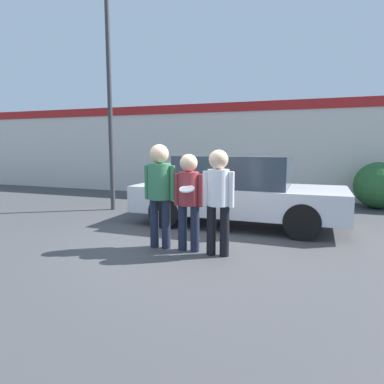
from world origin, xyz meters
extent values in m
plane|color=#3F3F42|center=(0.00, 0.00, 0.00)|extent=(56.00, 56.00, 0.00)
cube|color=silver|center=(0.00, 6.08, 1.59)|extent=(24.00, 0.18, 3.17)
cube|color=#B21E1E|center=(0.00, 5.97, 3.02)|extent=(24.00, 0.04, 0.30)
cylinder|color=#1E2338|center=(-0.48, -0.23, 0.43)|extent=(0.15, 0.15, 0.85)
cylinder|color=#1E2338|center=(-0.26, -0.23, 0.43)|extent=(0.15, 0.15, 0.85)
cylinder|color=#33724C|center=(-0.37, -0.23, 1.15)|extent=(0.39, 0.39, 0.60)
cylinder|color=#33724C|center=(-0.61, -0.23, 1.13)|extent=(0.09, 0.09, 0.58)
cylinder|color=#33724C|center=(-0.14, -0.23, 1.13)|extent=(0.09, 0.09, 0.58)
sphere|color=#DBB28E|center=(-0.37, -0.23, 1.61)|extent=(0.32, 0.32, 0.32)
cylinder|color=#1E2338|center=(0.04, -0.22, 0.39)|extent=(0.15, 0.15, 0.78)
cylinder|color=#1E2338|center=(0.26, -0.22, 0.39)|extent=(0.15, 0.15, 0.78)
cylinder|color=maroon|center=(0.15, -0.22, 1.05)|extent=(0.34, 0.34, 0.55)
cylinder|color=maroon|center=(-0.06, -0.22, 1.03)|extent=(0.09, 0.09, 0.53)
cylinder|color=maroon|center=(0.36, -0.22, 1.03)|extent=(0.09, 0.09, 0.53)
sphere|color=#DBB28E|center=(0.15, -0.22, 1.47)|extent=(0.29, 0.29, 0.29)
cylinder|color=white|center=(0.21, -0.46, 1.08)|extent=(0.24, 0.24, 0.10)
cylinder|color=black|center=(0.56, -0.28, 0.41)|extent=(0.15, 0.15, 0.81)
cylinder|color=black|center=(0.78, -0.28, 0.41)|extent=(0.15, 0.15, 0.81)
cylinder|color=silver|center=(0.67, -0.28, 1.10)|extent=(0.34, 0.34, 0.57)
cylinder|color=silver|center=(0.46, -0.28, 1.08)|extent=(0.09, 0.09, 0.56)
cylinder|color=silver|center=(0.88, -0.28, 1.08)|extent=(0.09, 0.09, 0.56)
sphere|color=#DBB28E|center=(0.67, -0.28, 1.54)|extent=(0.30, 0.30, 0.30)
cube|color=silver|center=(0.50, 1.92, 0.58)|extent=(4.52, 1.78, 0.58)
cube|color=#28333D|center=(0.41, 1.92, 1.20)|extent=(2.35, 1.53, 0.66)
cylinder|color=black|center=(1.90, 2.71, 0.35)|extent=(0.69, 0.22, 0.69)
cylinder|color=black|center=(1.90, 1.13, 0.35)|extent=(0.69, 0.22, 0.69)
cylinder|color=black|center=(-0.90, 2.71, 0.35)|extent=(0.69, 0.22, 0.69)
cylinder|color=black|center=(-0.90, 1.13, 0.35)|extent=(0.69, 0.22, 0.69)
cylinder|color=#38383D|center=(-3.12, 2.53, 3.19)|extent=(0.12, 0.12, 6.38)
sphere|color=#285B2D|center=(3.74, 5.25, 0.65)|extent=(1.30, 1.30, 1.30)
camera|label=1|loc=(2.12, -5.42, 1.76)|focal=32.00mm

